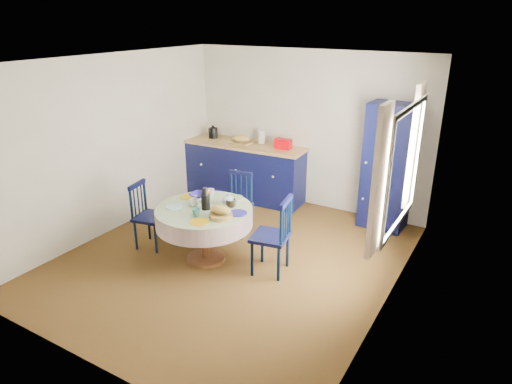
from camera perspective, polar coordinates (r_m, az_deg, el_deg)
floor at (r=6.03m, az=-3.11°, el=-8.31°), size 4.50×4.50×0.00m
ceiling at (r=5.26m, az=-3.67°, el=16.06°), size 4.50×4.50×0.00m
wall_back at (r=7.42m, az=6.40°, el=7.73°), size 4.00×0.02×2.50m
wall_left at (r=6.80m, az=-17.60°, el=5.59°), size 0.02×4.50×2.50m
wall_right at (r=4.77m, az=17.06°, el=-0.94°), size 0.02×4.50×2.50m
window at (r=4.96m, az=17.75°, el=3.23°), size 0.10×1.74×1.45m
kitchen_counter at (r=7.84m, az=-1.38°, el=2.81°), size 2.17×0.77×1.19m
pantry_cabinet at (r=6.84m, az=16.13°, el=2.99°), size 0.67×0.49×1.85m
dining_table at (r=5.75m, az=-6.40°, el=-3.13°), size 1.21×1.21×1.01m
chair_left at (r=6.32m, az=-13.34°, el=-2.81°), size 0.45×0.47×0.90m
chair_far at (r=6.54m, az=-2.39°, el=-1.42°), size 0.44×0.42×0.90m
chair_right at (r=5.51m, az=2.23°, el=-5.41°), size 0.49×0.51×0.99m
mug_a at (r=5.77m, az=-7.77°, el=-1.27°), size 0.12×0.12×0.09m
mug_b at (r=5.47m, az=-7.50°, el=-2.57°), size 0.10×0.10×0.09m
mug_c at (r=5.69m, az=-3.13°, el=-1.42°), size 0.13×0.13×0.10m
mug_d at (r=6.05m, az=-5.73°, el=-0.09°), size 0.11×0.11×0.10m
cobalt_bowl at (r=6.04m, az=-7.16°, el=-0.41°), size 0.23×0.23×0.06m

